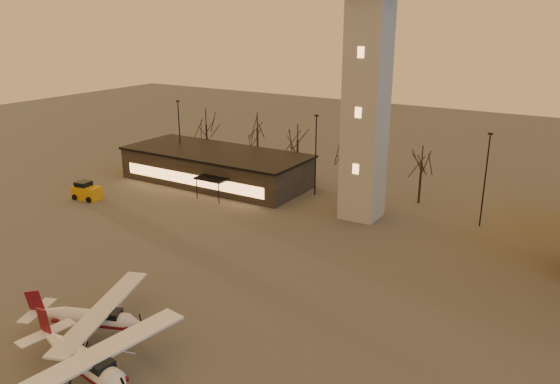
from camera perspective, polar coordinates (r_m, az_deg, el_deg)
name	(u,v)px	position (r m, az deg, el deg)	size (l,w,h in m)	color
ground	(181,349)	(38.98, -10.29, -15.81)	(220.00, 220.00, 0.00)	#484643
control_tower	(368,68)	(58.28, 9.18, 12.68)	(6.80, 6.80, 32.60)	#A4A19C
terminal	(216,167)	(73.69, -6.71, 2.65)	(25.40, 12.20, 4.30)	black
light_poles	(371,169)	(60.95, 9.48, 2.44)	(58.50, 12.25, 10.14)	black
tree_row	(297,136)	(74.02, 1.74, 5.85)	(37.20, 9.20, 8.80)	black
cessna_front	(91,370)	(36.30, -19.14, -17.15)	(10.10, 12.73, 3.50)	white
cessna_rear	(98,323)	(41.07, -18.46, -12.83)	(9.30, 11.30, 3.19)	silver
service_cart	(87,192)	(70.85, -19.55, -0.04)	(3.61, 2.48, 2.18)	#C8870B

